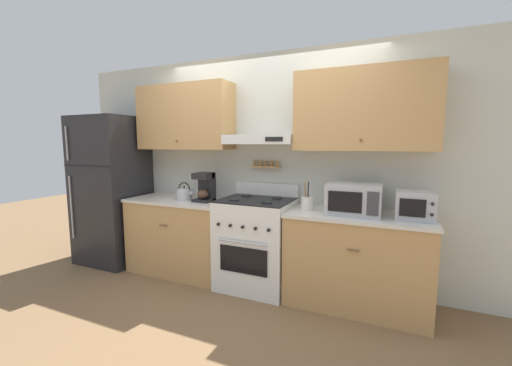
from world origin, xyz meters
The scene contains 11 objects.
ground_plane centered at (0.00, 0.00, 0.00)m, with size 16.00×16.00×0.00m, color brown.
wall_back centered at (0.02, 0.59, 1.50)m, with size 5.20×0.46×2.55m.
counter_left centered at (-1.00, 0.33, 0.45)m, with size 1.24×0.64×0.90m.
counter_right centered at (1.04, 0.33, 0.45)m, with size 1.32×0.64×0.90m.
stove_range centered at (0.00, 0.31, 0.49)m, with size 0.76×0.67×1.11m.
refrigerator centered at (-2.06, 0.27, 0.95)m, with size 0.79×0.72×1.89m.
tea_kettle centered at (-0.92, 0.31, 0.97)m, with size 0.24×0.18×0.21m.
coffee_maker centered at (-0.65, 0.33, 1.06)m, with size 0.19×0.22×0.33m.
microwave centered at (1.00, 0.32, 1.04)m, with size 0.49×0.41×0.29m.
utensil_crock centered at (0.56, 0.31, 0.97)m, with size 0.12×0.12×0.29m.
toaster_oven centered at (1.51, 0.30, 1.02)m, with size 0.31×0.28×0.25m.
Camera 1 is at (1.32, -2.70, 1.55)m, focal length 22.00 mm.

